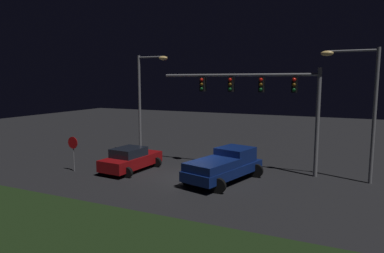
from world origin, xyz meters
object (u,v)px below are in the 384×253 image
Objects in this scene: car_sedan at (131,159)px; street_lamp_left at (145,92)px; street_lamp_right at (362,97)px; pickup_truck at (225,164)px; stop_sign at (73,147)px; traffic_signal_gantry at (262,92)px.

car_sedan is 0.59× the size of street_lamp_left.
street_lamp_right is at bearing -71.32° from car_sedan.
street_lamp_left is (-1.74, 4.56, 4.11)m from car_sedan.
street_lamp_left reaches higher than pickup_truck.
street_lamp_right is 17.44m from stop_sign.
stop_sign is at bearing -154.04° from traffic_signal_gantry.
street_lamp_left is at bearing 25.32° from car_sedan.
traffic_signal_gantry is 1.37× the size of street_lamp_right.
pickup_truck is 0.56× the size of traffic_signal_gantry.
street_lamp_right is (6.90, 2.96, 3.84)m from pickup_truck.
stop_sign is (-10.72, -5.22, -3.47)m from traffic_signal_gantry.
street_lamp_left is 3.43× the size of stop_sign.
street_lamp_right reaches higher than pickup_truck.
car_sedan is at bearing 108.42° from pickup_truck.
pickup_truck reaches higher than car_sedan.
stop_sign is at bearing 122.64° from car_sedan.
car_sedan is 3.71m from stop_sign.
street_lamp_left is at bearing 77.43° from pickup_truck.
street_lamp_right is (14.93, -1.23, -0.02)m from street_lamp_left.
street_lamp_right reaches higher than stop_sign.
traffic_signal_gantry is (7.54, 3.51, 4.29)m from car_sedan.
pickup_truck is at bearing -111.74° from traffic_signal_gantry.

